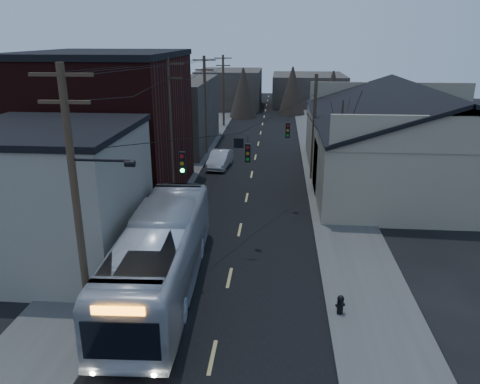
{
  "coord_description": "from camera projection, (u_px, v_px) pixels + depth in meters",
  "views": [
    {
      "loc": [
        2.24,
        -12.31,
        11.34
      ],
      "look_at": [
        0.15,
        12.38,
        3.0
      ],
      "focal_mm": 35.0,
      "sensor_mm": 36.0,
      "label": 1
    }
  ],
  "objects": [
    {
      "name": "fire_hydrant",
      "position": [
        340.0,
        304.0,
        19.72
      ],
      "size": [
        0.41,
        0.29,
        0.85
      ],
      "rotation": [
        0.0,
        0.0,
        0.36
      ],
      "color": "black",
      "rests_on": "sidewalk_right"
    },
    {
      "name": "parked_car",
      "position": [
        220.0,
        159.0,
        41.95
      ],
      "size": [
        1.99,
        4.7,
        1.51
      ],
      "primitive_type": "imported",
      "rotation": [
        0.0,
        0.0,
        -0.09
      ],
      "color": "#A7ABAF",
      "rests_on": "ground"
    },
    {
      "name": "building_left_far",
      "position": [
        168.0,
        114.0,
        49.07
      ],
      "size": [
        9.0,
        14.0,
        7.0
      ],
      "primitive_type": "cube",
      "color": "#35302A",
      "rests_on": "ground"
    },
    {
      "name": "sidewalk_left",
      "position": [
        186.0,
        160.0,
        44.26
      ],
      "size": [
        4.0,
        110.0,
        0.12
      ],
      "primitive_type": "cube",
      "color": "#474744",
      "rests_on": "ground"
    },
    {
      "name": "warehouse",
      "position": [
        414.0,
        150.0,
        37.14
      ],
      "size": [
        16.16,
        20.6,
        7.73
      ],
      "color": "gray",
      "rests_on": "ground"
    },
    {
      "name": "bus",
      "position": [
        161.0,
        255.0,
        21.31
      ],
      "size": [
        3.57,
        13.03,
        3.6
      ],
      "primitive_type": "imported",
      "rotation": [
        0.0,
        0.0,
        3.18
      ],
      "color": "#B7BCC4",
      "rests_on": "ground"
    },
    {
      "name": "building_brick",
      "position": [
        108.0,
        128.0,
        33.52
      ],
      "size": [
        10.0,
        12.0,
        10.0
      ],
      "primitive_type": "cube",
      "color": "black",
      "rests_on": "ground"
    },
    {
      "name": "building_clapboard",
      "position": [
        54.0,
        199.0,
        23.53
      ],
      "size": [
        8.0,
        8.0,
        7.0
      ],
      "primitive_type": "cube",
      "color": "gray",
      "rests_on": "ground"
    },
    {
      "name": "bare_tree",
      "position": [
        340.0,
        152.0,
        32.65
      ],
      "size": [
        0.4,
        0.4,
        7.2
      ],
      "primitive_type": "cone",
      "color": "black",
      "rests_on": "ground"
    },
    {
      "name": "road_surface",
      "position": [
        254.0,
        162.0,
        43.75
      ],
      "size": [
        9.0,
        110.0,
        0.02
      ],
      "primitive_type": "cube",
      "color": "black",
      "rests_on": "ground"
    },
    {
      "name": "building_far_left",
      "position": [
        230.0,
        89.0,
        76.33
      ],
      "size": [
        10.0,
        12.0,
        6.0
      ],
      "primitive_type": "cube",
      "color": "#35302A",
      "rests_on": "ground"
    },
    {
      "name": "building_far_right",
      "position": [
        308.0,
        89.0,
        80.18
      ],
      "size": [
        12.0,
        14.0,
        5.0
      ],
      "primitive_type": "cube",
      "color": "#35302A",
      "rests_on": "ground"
    },
    {
      "name": "utility_lines",
      "position": [
        211.0,
        120.0,
        36.89
      ],
      "size": [
        11.24,
        45.28,
        10.5
      ],
      "color": "#382B1E",
      "rests_on": "ground"
    },
    {
      "name": "sidewalk_right",
      "position": [
        324.0,
        163.0,
        43.22
      ],
      "size": [
        4.0,
        110.0,
        0.12
      ],
      "primitive_type": "cube",
      "color": "#474744",
      "rests_on": "ground"
    }
  ]
}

